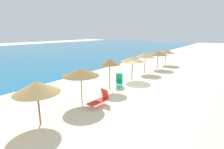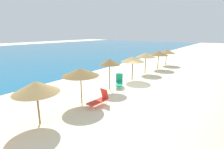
# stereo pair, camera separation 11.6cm
# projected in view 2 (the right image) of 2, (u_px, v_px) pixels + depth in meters

# --- Properties ---
(ground_plane) EXTENTS (160.00, 160.00, 0.00)m
(ground_plane) POSITION_uv_depth(u_px,v_px,m) (135.00, 86.00, 16.49)
(ground_plane) COLOR beige
(beach_umbrella_1) EXTENTS (2.52, 2.52, 2.53)m
(beach_umbrella_1) POSITION_uv_depth(u_px,v_px,m) (36.00, 87.00, 9.29)
(beach_umbrella_1) COLOR brown
(beach_umbrella_1) RESTS_ON ground_plane
(beach_umbrella_2) EXTENTS (2.65, 2.65, 2.62)m
(beach_umbrella_2) POSITION_uv_depth(u_px,v_px,m) (80.00, 72.00, 12.13)
(beach_umbrella_2) COLOR brown
(beach_umbrella_2) RESTS_ON ground_plane
(beach_umbrella_3) EXTENTS (1.92, 1.92, 2.81)m
(beach_umbrella_3) POSITION_uv_depth(u_px,v_px,m) (110.00, 62.00, 15.15)
(beach_umbrella_3) COLOR brown
(beach_umbrella_3) RESTS_ON ground_plane
(beach_umbrella_4) EXTENTS (2.54, 2.54, 2.56)m
(beach_umbrella_4) POSITION_uv_depth(u_px,v_px,m) (133.00, 59.00, 18.32)
(beach_umbrella_4) COLOR brown
(beach_umbrella_4) RESTS_ON ground_plane
(beach_umbrella_5) EXTENTS (2.44, 2.44, 2.62)m
(beach_umbrella_5) POSITION_uv_depth(u_px,v_px,m) (146.00, 55.00, 21.24)
(beach_umbrella_5) COLOR brown
(beach_umbrella_5) RESTS_ON ground_plane
(beach_umbrella_6) EXTENTS (2.66, 2.66, 2.58)m
(beach_umbrella_6) POSITION_uv_depth(u_px,v_px,m) (159.00, 53.00, 23.82)
(beach_umbrella_6) COLOR brown
(beach_umbrella_6) RESTS_ON ground_plane
(beach_umbrella_7) EXTENTS (2.63, 2.63, 2.47)m
(beach_umbrella_7) POSITION_uv_depth(u_px,v_px,m) (167.00, 51.00, 26.76)
(beach_umbrella_7) COLOR brown
(beach_umbrella_7) RESTS_ON ground_plane
(lounge_chair_0) EXTENTS (1.73, 0.74, 1.13)m
(lounge_chair_0) POSITION_uv_depth(u_px,v_px,m) (99.00, 99.00, 12.11)
(lounge_chair_0) COLOR red
(lounge_chair_0) RESTS_ON ground_plane
(lounge_chair_2) EXTENTS (1.52, 1.31, 1.24)m
(lounge_chair_2) POSITION_uv_depth(u_px,v_px,m) (119.00, 82.00, 16.28)
(lounge_chair_2) COLOR #199972
(lounge_chair_2) RESTS_ON ground_plane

